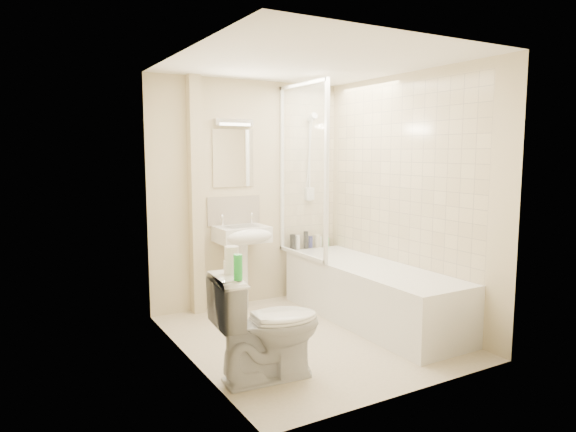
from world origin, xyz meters
TOP-DOWN VIEW (x-y plane):
  - floor at (0.00, 0.00)m, footprint 2.50×2.50m
  - wall_back at (0.00, 1.25)m, footprint 2.20×0.02m
  - wall_left at (-1.10, 0.00)m, footprint 0.02×2.50m
  - wall_right at (1.10, 0.00)m, footprint 0.02×2.50m
  - ceiling at (0.00, 0.00)m, footprint 2.20×2.50m
  - tile_back at (0.75, 1.24)m, footprint 0.70×0.01m
  - tile_right at (1.09, 0.08)m, footprint 0.01×2.10m
  - pipe_boxing at (-0.62, 1.19)m, footprint 0.12×0.12m
  - splashback at (-0.18, 1.24)m, footprint 0.60×0.02m
  - mirror at (-0.18, 1.24)m, footprint 0.46×0.01m
  - strip_light at (-0.18, 1.22)m, footprint 0.42×0.07m
  - bathtub at (0.75, 0.08)m, footprint 0.70×2.10m
  - shower_screen at (0.40, 0.80)m, footprint 0.04×0.92m
  - shower_fixture at (0.75, 1.19)m, footprint 0.10×0.16m
  - pedestal_sink at (-0.18, 1.01)m, footprint 0.52×0.48m
  - bottle_black_a at (0.50, 1.16)m, footprint 0.06×0.06m
  - bottle_white_a at (0.56, 1.16)m, footprint 0.05×0.05m
  - bottle_black_b at (0.67, 1.16)m, footprint 0.05×0.05m
  - bottle_blue at (0.73, 1.16)m, footprint 0.05×0.05m
  - bottle_cream at (0.83, 1.16)m, footprint 0.07×0.07m
  - bottle_white_b at (0.86, 1.16)m, footprint 0.05×0.05m
  - bottle_green at (0.96, 1.16)m, footprint 0.06×0.06m
  - toilet at (-0.72, -0.56)m, footprint 0.59×0.87m
  - toilet_roll_lower at (-0.98, -0.50)m, footprint 0.10×0.10m
  - toilet_roll_upper at (-0.97, -0.50)m, footprint 0.10×0.10m
  - green_bottle at (-1.01, -0.69)m, footprint 0.06×0.06m

SIDE VIEW (x-z plane):
  - floor at x=0.00m, z-range 0.00..0.00m
  - bathtub at x=0.75m, z-range 0.01..0.56m
  - toilet at x=-0.72m, z-range 0.00..0.80m
  - bottle_green at x=0.96m, z-range 0.55..0.65m
  - bottle_white_b at x=0.86m, z-range 0.55..0.67m
  - bottle_blue at x=0.73m, z-range 0.55..0.69m
  - bottle_cream at x=0.83m, z-range 0.55..0.70m
  - bottle_white_a at x=0.56m, z-range 0.55..0.71m
  - bottle_black_a at x=0.50m, z-range 0.55..0.73m
  - bottle_black_b at x=0.67m, z-range 0.55..0.75m
  - pedestal_sink at x=-0.18m, z-range 0.20..1.21m
  - toilet_roll_lower at x=-0.98m, z-range 0.80..0.90m
  - green_bottle at x=-1.01m, z-range 0.80..0.98m
  - toilet_roll_upper at x=-0.97m, z-range 0.90..1.00m
  - splashback at x=-0.18m, z-range 0.88..1.18m
  - wall_back at x=0.00m, z-range 0.00..2.40m
  - wall_left at x=-1.10m, z-range 0.00..2.40m
  - wall_right at x=1.10m, z-range 0.00..2.40m
  - pipe_boxing at x=-0.62m, z-range 0.00..2.40m
  - tile_back at x=0.75m, z-range 0.55..2.30m
  - tile_right at x=1.09m, z-range 0.55..2.30m
  - shower_screen at x=0.40m, z-range 0.55..2.35m
  - shower_fixture at x=0.75m, z-range 1.05..2.04m
  - mirror at x=-0.18m, z-range 1.28..1.88m
  - strip_light at x=-0.18m, z-range 1.92..1.98m
  - ceiling at x=0.00m, z-range 2.39..2.41m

